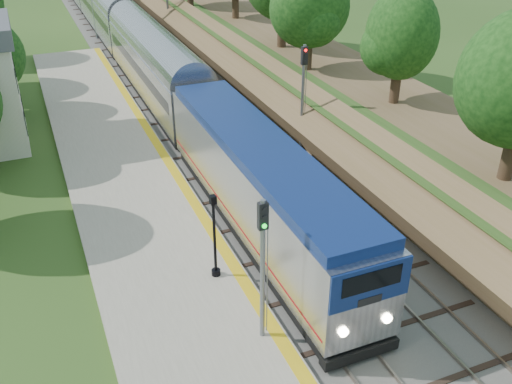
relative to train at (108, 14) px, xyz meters
name	(u,v)px	position (x,y,z in m)	size (l,w,h in m)	color
trackbed	(121,26)	(2.00, 4.33, -2.32)	(9.50, 170.00, 0.28)	#4C4944
platform	(146,225)	(-5.20, -39.67, -2.20)	(6.40, 68.00, 0.38)	gray
yellow_stripe	(199,211)	(-2.35, -39.67, -2.01)	(0.55, 68.00, 0.01)	gold
embankment	(189,4)	(10.35, 4.33, -0.44)	(10.64, 170.00, 11.70)	brown
train	(108,14)	(0.00, 0.00, 0.00)	(3.18, 105.71, 4.68)	black
lamppost_far	(215,241)	(-3.31, -45.12, -0.23)	(0.39, 0.39, 3.99)	black
signal_platform	(263,257)	(-2.90, -49.31, 1.65)	(0.35, 0.28, 5.95)	slate
signal_farside	(303,87)	(6.20, -34.34, 1.87)	(0.37, 0.29, 6.77)	slate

